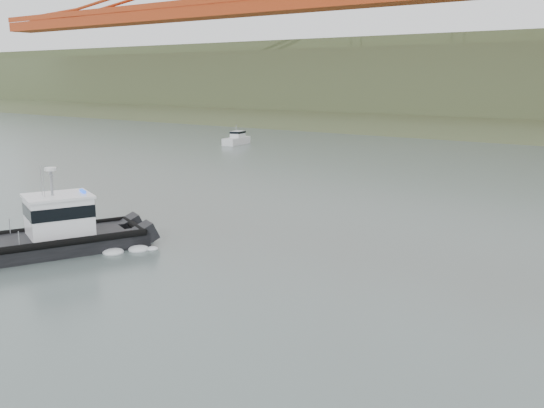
{
  "coord_description": "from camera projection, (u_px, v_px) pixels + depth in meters",
  "views": [
    {
      "loc": [
        21.13,
        -18.64,
        9.37
      ],
      "look_at": [
        1.43,
        8.13,
        2.4
      ],
      "focal_mm": 40.0,
      "sensor_mm": 36.0,
      "label": 1
    }
  ],
  "objects": [
    {
      "name": "ground",
      "position": [
        147.0,
        278.0,
        28.87
      ],
      "size": [
        400.0,
        400.0,
        0.0
      ],
      "primitive_type": "plane",
      "color": "#4D5C58",
      "rests_on": "ground"
    },
    {
      "name": "motorboat",
      "position": [
        237.0,
        139.0,
        86.25
      ],
      "size": [
        2.74,
        5.53,
        2.91
      ],
      "rotation": [
        0.0,
        0.0,
        0.19
      ],
      "color": "silver",
      "rests_on": "ground"
    },
    {
      "name": "patrol_boat",
      "position": [
        54.0,
        230.0,
        33.01
      ],
      "size": [
        7.18,
        10.52,
        4.8
      ],
      "rotation": [
        0.0,
        0.0,
        -0.4
      ],
      "color": "black",
      "rests_on": "ground"
    }
  ]
}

